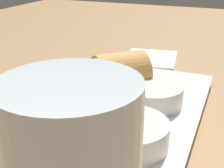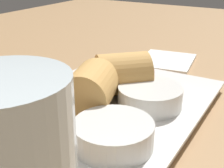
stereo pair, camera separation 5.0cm
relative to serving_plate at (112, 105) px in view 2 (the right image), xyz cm
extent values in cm
cube|color=#A87F54|center=(-1.76, 0.66, -1.76)|extent=(180.00, 140.00, 2.00)
cube|color=white|center=(0.00, 0.00, -0.16)|extent=(26.41, 21.11, 1.20)
cube|color=white|center=(0.00, 0.00, 0.59)|extent=(27.47, 21.96, 0.30)
cylinder|color=#DBA356|center=(3.66, -0.69, 3.48)|extent=(7.94, 7.20, 5.47)
sphere|color=#B23D2D|center=(1.30, -1.44, 3.48)|extent=(3.56, 3.56, 3.56)
cylinder|color=#DBA356|center=(-2.58, 0.11, 3.48)|extent=(8.53, 8.55, 5.47)
sphere|color=#B23D2D|center=(-4.32, 1.88, 3.48)|extent=(3.56, 3.56, 3.56)
cylinder|color=#DBA356|center=(7.61, -6.23, 3.48)|extent=(6.69, 5.58, 5.47)
sphere|color=#B23D2D|center=(5.13, -6.19, 3.48)|extent=(3.56, 3.56, 3.56)
cylinder|color=silver|center=(-0.87, 4.80, 1.99)|extent=(7.75, 7.75, 2.50)
cylinder|color=#477038|center=(-0.87, 4.80, 3.01)|extent=(6.36, 6.36, 0.45)
cylinder|color=silver|center=(8.75, 5.32, 1.99)|extent=(7.75, 7.75, 2.50)
cylinder|color=#477038|center=(8.75, 5.32, 3.01)|extent=(6.36, 6.36, 0.45)
ellipsoid|color=#B2B2B7|center=(-0.41, -16.86, -0.08)|extent=(4.84, 4.40, 1.36)
cube|color=white|center=(-21.98, -1.14, -0.46)|extent=(12.15, 10.76, 0.60)
camera|label=1|loc=(32.99, 13.67, 17.66)|focal=50.00mm
camera|label=2|loc=(30.75, 18.14, 17.66)|focal=50.00mm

